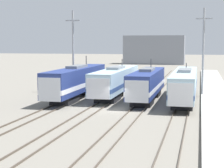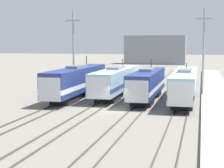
# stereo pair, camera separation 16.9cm
# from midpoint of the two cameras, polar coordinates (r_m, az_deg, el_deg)

# --- Properties ---
(ground_plane) EXTENTS (400.00, 400.00, 0.00)m
(ground_plane) POSITION_cam_midpoint_polar(r_m,az_deg,el_deg) (40.99, 0.38, -4.04)
(ground_plane) COLOR slate
(rail_pair_far_left) EXTENTS (1.51, 120.00, 0.15)m
(rail_pair_far_left) POSITION_cam_midpoint_polar(r_m,az_deg,el_deg) (43.09, -8.85, -3.51)
(rail_pair_far_left) COLOR #4C4238
(rail_pair_far_left) RESTS_ON ground_plane
(rail_pair_center_left) EXTENTS (1.51, 120.00, 0.15)m
(rail_pair_center_left) POSITION_cam_midpoint_polar(r_m,az_deg,el_deg) (41.56, -2.80, -3.80)
(rail_pair_center_left) COLOR #4C4238
(rail_pair_center_left) RESTS_ON ground_plane
(rail_pair_center_right) EXTENTS (1.51, 120.00, 0.15)m
(rail_pair_center_right) POSITION_cam_midpoint_polar(r_m,az_deg,el_deg) (40.53, 3.64, -4.07)
(rail_pair_center_right) COLOR #4C4238
(rail_pair_center_right) RESTS_ON ground_plane
(rail_pair_far_right) EXTENTS (1.51, 120.00, 0.15)m
(rail_pair_far_right) POSITION_cam_midpoint_polar(r_m,az_deg,el_deg) (40.02, 10.32, -4.29)
(rail_pair_far_right) COLOR #4C4238
(rail_pair_far_right) RESTS_ON ground_plane
(locomotive_far_left) EXTENTS (2.84, 19.07, 5.51)m
(locomotive_far_left) POSITION_cam_midpoint_polar(r_m,az_deg,el_deg) (49.76, -5.64, 0.37)
(locomotive_far_left) COLOR black
(locomotive_far_left) RESTS_ON ground_plane
(locomotive_center_left) EXTENTS (3.04, 18.84, 4.98)m
(locomotive_center_left) POSITION_cam_midpoint_polar(r_m,az_deg,el_deg) (51.21, 0.40, 0.43)
(locomotive_center_left) COLOR #232326
(locomotive_center_left) RESTS_ON ground_plane
(locomotive_center_right) EXTENTS (2.85, 16.44, 5.20)m
(locomotive_center_right) POSITION_cam_midpoint_polar(r_m,az_deg,el_deg) (47.66, 5.19, -0.03)
(locomotive_center_right) COLOR black
(locomotive_center_right) RESTS_ON ground_plane
(locomotive_far_right) EXTENTS (2.82, 19.93, 4.61)m
(locomotive_far_right) POSITION_cam_midpoint_polar(r_m,az_deg,el_deg) (47.51, 10.88, -0.14)
(locomotive_far_right) COLOR #232326
(locomotive_far_right) RESTS_ON ground_plane
(catenary_tower_left) EXTENTS (2.18, 0.28, 12.02)m
(catenary_tower_left) POSITION_cam_midpoint_polar(r_m,az_deg,el_deg) (55.22, -6.02, 5.12)
(catenary_tower_left) COLOR gray
(catenary_tower_left) RESTS_ON ground_plane
(catenary_tower_right) EXTENTS (2.18, 0.28, 12.02)m
(catenary_tower_right) POSITION_cam_midpoint_polar(r_m,az_deg,el_deg) (52.12, 13.64, 4.91)
(catenary_tower_right) COLOR gray
(catenary_tower_right) RESTS_ON ground_plane
(platform) EXTENTS (4.00, 120.00, 0.40)m
(platform) POSITION_cam_midpoint_polar(r_m,az_deg,el_deg) (40.01, 16.21, -4.26)
(platform) COLOR #B7B5AD
(platform) RESTS_ON ground_plane
(depot_building) EXTENTS (20.75, 8.01, 9.85)m
(depot_building) POSITION_cam_midpoint_polar(r_m,az_deg,el_deg) (131.35, 6.43, 5.19)
(depot_building) COLOR gray
(depot_building) RESTS_ON ground_plane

